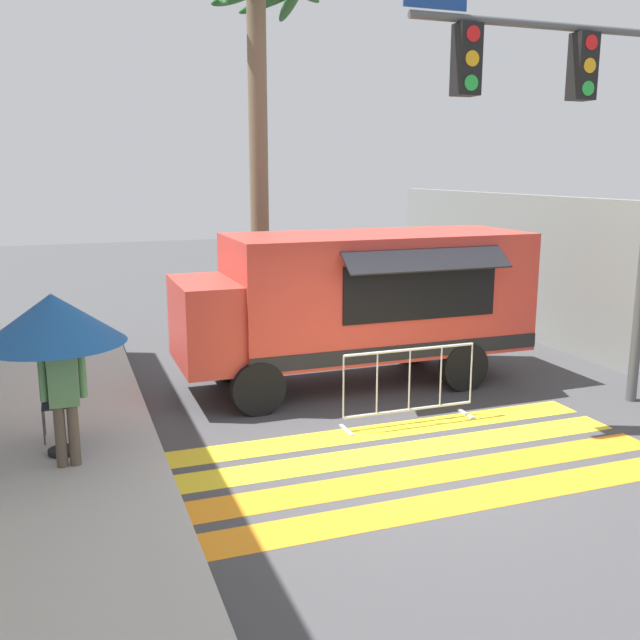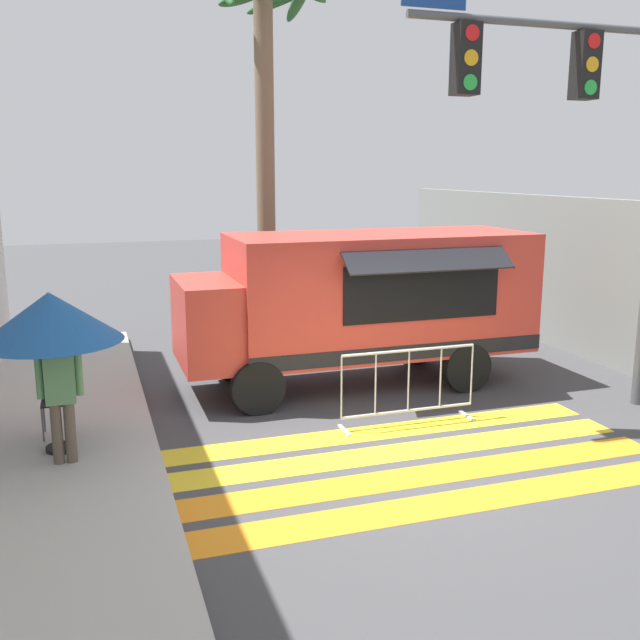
{
  "view_description": "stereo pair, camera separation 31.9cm",
  "coord_description": "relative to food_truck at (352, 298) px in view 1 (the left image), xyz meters",
  "views": [
    {
      "loc": [
        -4.07,
        -7.6,
        3.64
      ],
      "look_at": [
        -0.48,
        2.22,
        1.43
      ],
      "focal_mm": 40.0,
      "sensor_mm": 36.0,
      "label": 1
    },
    {
      "loc": [
        -3.77,
        -7.7,
        3.64
      ],
      "look_at": [
        -0.48,
        2.22,
        1.43
      ],
      "focal_mm": 40.0,
      "sensor_mm": 36.0,
      "label": 2
    }
  ],
  "objects": [
    {
      "name": "barricade_front",
      "position": [
        0.05,
        -2.05,
        -0.95
      ],
      "size": [
        2.09,
        0.44,
        1.13
      ],
      "color": "#B7BABF",
      "rests_on": "ground_plane"
    },
    {
      "name": "patio_umbrella",
      "position": [
        -4.72,
        -1.96,
        0.37
      ],
      "size": [
        1.72,
        1.72,
        2.02
      ],
      "color": "black",
      "rests_on": "sidewalk_left"
    },
    {
      "name": "palm_tree",
      "position": [
        -0.63,
        3.36,
        3.48
      ],
      "size": [
        2.18,
        2.53,
        7.5
      ],
      "color": "#7A664C",
      "rests_on": "ground_plane"
    },
    {
      "name": "food_truck",
      "position": [
        0.0,
        0.0,
        0.0
      ],
      "size": [
        5.93,
        2.49,
        2.6
      ],
      "color": "#D13D33",
      "rests_on": "ground_plane"
    },
    {
      "name": "folding_chair",
      "position": [
        -4.74,
        -1.31,
        -0.79
      ],
      "size": [
        0.4,
        0.4,
        0.91
      ],
      "rotation": [
        0.0,
        0.0,
        0.36
      ],
      "color": "#4C4C51",
      "rests_on": "sidewalk_left"
    },
    {
      "name": "concrete_wall_right",
      "position": [
        5.02,
        -0.31,
        0.04
      ],
      "size": [
        0.2,
        16.0,
        3.11
      ],
      "color": "gray",
      "rests_on": "ground_plane"
    },
    {
      "name": "crosswalk_painted",
      "position": [
        -0.5,
        -3.37,
        -1.51
      ],
      "size": [
        6.4,
        2.84,
        0.01
      ],
      "color": "orange",
      "rests_on": "ground_plane"
    },
    {
      "name": "vendor_person",
      "position": [
        -4.65,
        -2.38,
        -0.43
      ],
      "size": [
        0.53,
        0.21,
        1.61
      ],
      "rotation": [
        0.0,
        0.0,
        0.05
      ],
      "color": "brown",
      "rests_on": "sidewalk_left"
    },
    {
      "name": "traffic_signal_pole",
      "position": [
        2.51,
        -2.36,
        2.78
      ],
      "size": [
        4.32,
        0.29,
        6.08
      ],
      "color": "#515456",
      "rests_on": "ground_plane"
    },
    {
      "name": "ground_plane",
      "position": [
        -0.5,
        -3.31,
        -1.51
      ],
      "size": [
        60.0,
        60.0,
        0.0
      ],
      "primitive_type": "plane",
      "color": "#424244"
    }
  ]
}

